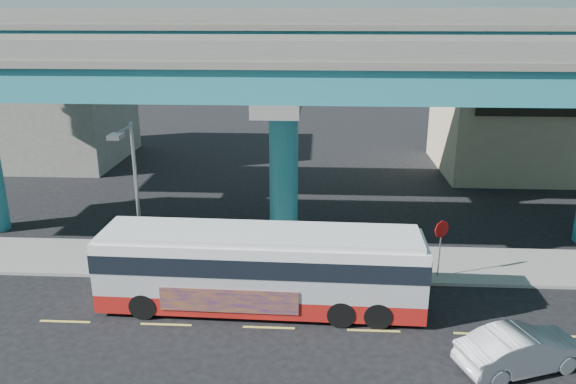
# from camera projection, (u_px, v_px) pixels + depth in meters

# --- Properties ---
(ground) EXTENTS (120.00, 120.00, 0.00)m
(ground) POSITION_uv_depth(u_px,v_px,m) (269.00, 323.00, 21.79)
(ground) COLOR black
(ground) RESTS_ON ground
(sidewalk) EXTENTS (70.00, 4.00, 0.15)m
(sidewalk) POSITION_uv_depth(u_px,v_px,m) (279.00, 261.00, 26.99)
(sidewalk) COLOR gray
(sidewalk) RESTS_ON ground
(lane_markings) EXTENTS (58.00, 0.12, 0.01)m
(lane_markings) POSITION_uv_depth(u_px,v_px,m) (269.00, 328.00, 21.51)
(lane_markings) COLOR #D8C64C
(lane_markings) RESTS_ON ground
(viaduct) EXTENTS (52.00, 12.40, 11.70)m
(viaduct) POSITION_uv_depth(u_px,v_px,m) (284.00, 62.00, 27.60)
(viaduct) COLOR teal
(viaduct) RESTS_ON ground
(building_beige) EXTENTS (14.00, 10.23, 7.00)m
(building_beige) POSITION_uv_depth(u_px,v_px,m) (537.00, 124.00, 41.58)
(building_beige) COLOR tan
(building_beige) RESTS_ON ground
(building_concrete) EXTENTS (12.00, 10.00, 9.00)m
(building_concrete) POSITION_uv_depth(u_px,v_px,m) (43.00, 104.00, 44.22)
(building_concrete) COLOR gray
(building_concrete) RESTS_ON ground
(transit_bus) EXTENTS (13.06, 3.10, 3.33)m
(transit_bus) POSITION_uv_depth(u_px,v_px,m) (261.00, 266.00, 22.45)
(transit_bus) COLOR #A01613
(transit_bus) RESTS_ON ground
(sedan) EXTENTS (4.42, 5.48, 1.48)m
(sedan) POSITION_uv_depth(u_px,v_px,m) (522.00, 350.00, 18.85)
(sedan) COLOR #A3A3A8
(sedan) RESTS_ON ground
(street_lamp) EXTENTS (0.50, 2.31, 6.96)m
(street_lamp) POSITION_uv_depth(u_px,v_px,m) (131.00, 179.00, 23.93)
(street_lamp) COLOR gray
(street_lamp) RESTS_ON sidewalk
(stop_sign) EXTENTS (0.70, 0.45, 2.69)m
(stop_sign) POSITION_uv_depth(u_px,v_px,m) (441.00, 236.00, 24.73)
(stop_sign) COLOR gray
(stop_sign) RESTS_ON sidewalk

